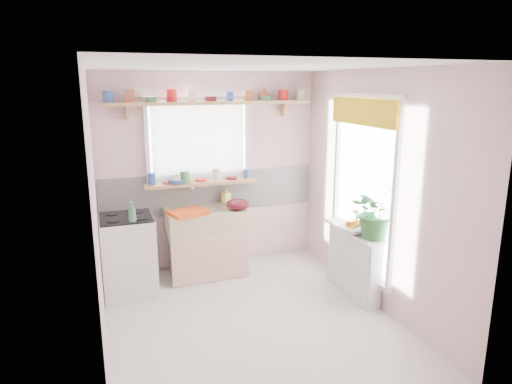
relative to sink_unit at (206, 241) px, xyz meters
name	(u,v)px	position (x,y,z in m)	size (l,w,h in m)	color
room	(280,169)	(0.81, -0.43, 0.94)	(3.20, 3.20, 3.20)	silver
sink_unit	(206,241)	(0.00, 0.00, 0.00)	(0.95, 0.65, 1.11)	white
cooker	(129,255)	(-0.95, -0.24, 0.03)	(0.58, 0.58, 0.93)	white
radiator_ledge	(353,261)	(1.45, -1.09, -0.03)	(0.22, 0.95, 0.78)	white
windowsill	(201,183)	(0.00, 0.19, 0.71)	(1.40, 0.22, 0.04)	tan
pine_shelf	(211,103)	(0.15, 0.18, 1.69)	(2.52, 0.24, 0.04)	tan
shelf_crockery	(211,97)	(0.15, 0.18, 1.76)	(2.47, 0.11, 0.12)	#3359A5
sill_crockery	(199,177)	(-0.02, 0.19, 0.78)	(1.35, 0.11, 0.12)	#3359A5
dish_tray	(188,213)	(-0.24, -0.16, 0.44)	(0.43, 0.32, 0.04)	#E55214
colander	(238,204)	(0.37, -0.15, 0.48)	(0.29, 0.29, 0.13)	#4F0D18
jade_plant	(375,211)	(1.48, -1.41, 0.63)	(0.51, 0.45, 0.57)	#29672E
fruit_bowl	(354,230)	(1.36, -1.21, 0.38)	(0.30, 0.30, 0.07)	silver
herb_pot	(356,218)	(1.48, -1.04, 0.45)	(0.12, 0.08, 0.22)	#2D6C2B
soap_bottle_sink	(226,195)	(0.33, 0.21, 0.52)	(0.09, 0.09, 0.20)	#DBE164
sill_cup	(175,180)	(-0.33, 0.13, 0.78)	(0.13, 0.13, 0.11)	silver
sill_bowl	(176,182)	(-0.32, 0.13, 0.76)	(0.19, 0.19, 0.06)	#304A9E
shelf_vase	(265,94)	(0.86, 0.24, 1.78)	(0.14, 0.14, 0.15)	#B24236
cooker_bottle	(132,212)	(-0.89, -0.46, 0.60)	(0.09, 0.09, 0.22)	#3B7750
fruit	(354,224)	(1.37, -1.20, 0.44)	(0.20, 0.14, 0.10)	orange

